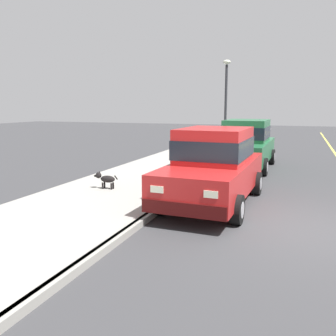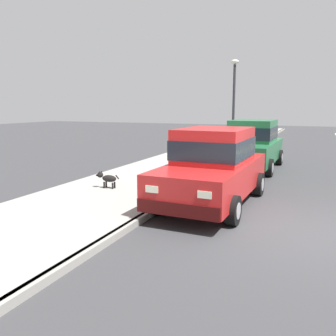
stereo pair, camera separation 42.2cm
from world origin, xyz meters
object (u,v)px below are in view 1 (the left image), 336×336
object	(u,v)px
dog_black	(106,179)
street_lamp	(226,96)
car_green_sedan	(246,144)
car_red_sedan	(214,165)

from	to	relation	value
dog_black	street_lamp	bearing A→B (deg)	78.10
car_green_sedan	street_lamp	bearing A→B (deg)	117.92
car_green_sedan	dog_black	xyz separation A→B (m)	(-3.11, -5.70, -0.55)
dog_black	street_lamp	distance (m)	8.81
car_red_sedan	car_green_sedan	xyz separation A→B (m)	(-0.00, 5.68, 0.00)
car_red_sedan	dog_black	distance (m)	3.16
dog_black	street_lamp	world-z (taller)	street_lamp
car_red_sedan	car_green_sedan	distance (m)	5.68
car_green_sedan	street_lamp	xyz separation A→B (m)	(-1.37, 2.58, 1.92)
car_red_sedan	street_lamp	bearing A→B (deg)	99.42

